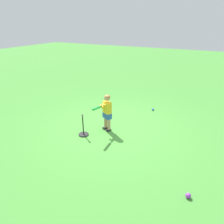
# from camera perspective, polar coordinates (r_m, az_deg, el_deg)

# --- Properties ---
(ground_plane) EXTENTS (40.00, 40.00, 0.00)m
(ground_plane) POSITION_cam_1_polar(r_m,az_deg,el_deg) (6.26, 0.13, -4.27)
(ground_plane) COLOR #479338
(child_batter) EXTENTS (0.33, 0.78, 1.08)m
(child_batter) POSITION_cam_1_polar(r_m,az_deg,el_deg) (5.84, -1.55, 0.65)
(child_batter) COLOR #232328
(child_batter) RESTS_ON ground
(play_ball_midfield) EXTENTS (0.10, 0.10, 0.10)m
(play_ball_midfield) POSITION_cam_1_polar(r_m,az_deg,el_deg) (4.27, 20.28, -20.82)
(play_ball_midfield) COLOR purple
(play_ball_midfield) RESTS_ON ground
(play_ball_behind_batter) EXTENTS (0.08, 0.08, 0.08)m
(play_ball_behind_batter) POSITION_cam_1_polar(r_m,az_deg,el_deg) (7.55, 11.21, 0.69)
(play_ball_behind_batter) COLOR blue
(play_ball_behind_batter) RESTS_ON ground
(batting_tee) EXTENTS (0.28, 0.28, 0.62)m
(batting_tee) POSITION_cam_1_polar(r_m,az_deg,el_deg) (5.87, -7.89, -5.37)
(batting_tee) COLOR black
(batting_tee) RESTS_ON ground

